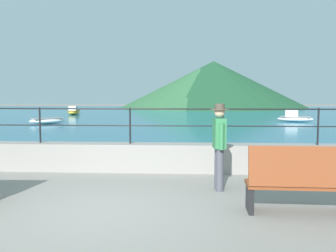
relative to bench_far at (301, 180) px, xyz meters
name	(u,v)px	position (x,y,z in m)	size (l,w,h in m)	color
ground_plane	(100,211)	(-3.27, -0.01, -0.56)	(120.00, 120.00, 0.00)	gray
promenade_wall	(130,157)	(-3.27, 3.19, -0.21)	(20.00, 0.56, 0.70)	gray
railing	(130,118)	(-3.27, 3.19, 0.78)	(18.44, 0.04, 0.90)	black
lake_water	(172,116)	(-3.27, 25.83, -0.53)	(64.00, 44.32, 0.06)	#236B89
hill_main	(213,84)	(1.48, 44.97, 2.57)	(24.83, 24.83, 6.25)	#1E4C2D
hill_secondary	(199,88)	(-0.44, 43.53, 2.02)	(21.10, 21.10, 5.17)	#33663D
bench_far	(301,180)	(0.00, 0.00, 0.00)	(1.72, 0.60, 1.13)	brown
person_walking	(219,142)	(-1.19, 1.45, 0.42)	(0.38, 0.57, 1.75)	#4C4C56
boat_0	(74,111)	(-12.06, 26.58, -0.23)	(1.07, 2.36, 0.76)	gold
boat_1	(47,121)	(-10.62, 16.63, -0.30)	(2.24, 2.28, 0.36)	white
boat_2	(294,118)	(5.19, 19.07, -0.23)	(2.43, 1.33, 0.76)	white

